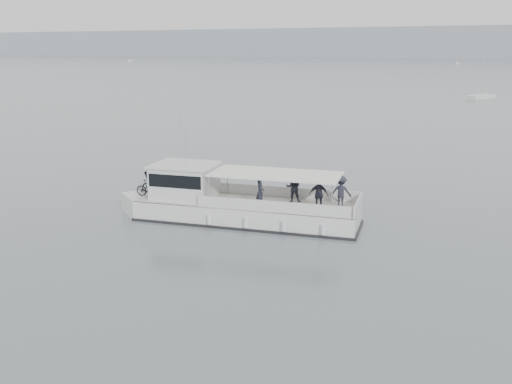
% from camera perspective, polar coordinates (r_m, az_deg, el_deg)
% --- Properties ---
extents(ground, '(1400.00, 1400.00, 0.00)m').
position_cam_1_polar(ground, '(26.50, 9.30, -4.81)').
color(ground, slate).
rests_on(ground, ground).
extents(tour_boat, '(12.88, 4.60, 5.36)m').
position_cam_1_polar(tour_boat, '(29.05, -3.01, -1.13)').
color(tour_boat, white).
rests_on(tour_boat, ground).
extents(moored_fleet, '(407.32, 379.10, 11.19)m').
position_cam_1_polar(moored_fleet, '(221.38, 10.93, 11.78)').
color(moored_fleet, white).
rests_on(moored_fleet, ground).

